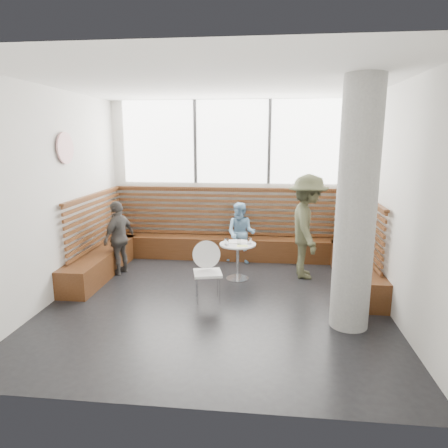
# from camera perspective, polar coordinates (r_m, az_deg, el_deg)

# --- Properties ---
(room) EXTENTS (5.00, 5.00, 3.20)m
(room) POSITION_cam_1_polar(r_m,az_deg,el_deg) (5.81, -1.07, 3.74)
(room) COLOR silver
(room) RESTS_ON ground
(booth) EXTENTS (5.00, 2.50, 1.44)m
(booth) POSITION_cam_1_polar(r_m,az_deg,el_deg) (7.78, 0.62, -3.07)
(booth) COLOR #442411
(booth) RESTS_ON ground
(concrete_column) EXTENTS (0.50, 0.50, 3.20)m
(concrete_column) POSITION_cam_1_polar(r_m,az_deg,el_deg) (5.29, 18.38, 2.25)
(concrete_column) COLOR gray
(concrete_column) RESTS_ON ground
(wall_art) EXTENTS (0.03, 0.50, 0.50)m
(wall_art) POSITION_cam_1_polar(r_m,az_deg,el_deg) (6.88, -21.75, 10.05)
(wall_art) COLOR white
(wall_art) RESTS_ON room
(cafe_table) EXTENTS (0.63, 0.63, 0.65)m
(cafe_table) POSITION_cam_1_polar(r_m,az_deg,el_deg) (7.01, 1.97, -4.29)
(cafe_table) COLOR silver
(cafe_table) RESTS_ON ground
(cafe_chair) EXTENTS (0.43, 0.42, 0.90)m
(cafe_chair) POSITION_cam_1_polar(r_m,az_deg,el_deg) (6.15, -2.27, -6.06)
(cafe_chair) COLOR white
(cafe_chair) RESTS_ON ground
(adult_man) EXTENTS (0.72, 1.21, 1.85)m
(adult_man) POSITION_cam_1_polar(r_m,az_deg,el_deg) (7.19, 11.80, -0.36)
(adult_man) COLOR #43462F
(adult_man) RESTS_ON ground
(child_back) EXTENTS (0.68, 0.58, 1.22)m
(child_back) POSITION_cam_1_polar(r_m,az_deg,el_deg) (7.90, 2.44, -1.33)
(child_back) COLOR #7EB0DB
(child_back) RESTS_ON ground
(child_left) EXTENTS (0.55, 0.85, 1.35)m
(child_left) POSITION_cam_1_polar(r_m,az_deg,el_deg) (7.52, -14.77, -1.90)
(child_left) COLOR #494642
(child_left) RESTS_ON ground
(plate_near) EXTENTS (0.21, 0.21, 0.01)m
(plate_near) POSITION_cam_1_polar(r_m,az_deg,el_deg) (7.03, 1.23, -2.62)
(plate_near) COLOR white
(plate_near) RESTS_ON cafe_table
(plate_far) EXTENTS (0.19, 0.19, 0.01)m
(plate_far) POSITION_cam_1_polar(r_m,az_deg,el_deg) (7.07, 2.45, -2.55)
(plate_far) COLOR white
(plate_far) RESTS_ON cafe_table
(glass_left) EXTENTS (0.07, 0.07, 0.12)m
(glass_left) POSITION_cam_1_polar(r_m,az_deg,el_deg) (6.87, 0.38, -2.53)
(glass_left) COLOR white
(glass_left) RESTS_ON cafe_table
(glass_mid) EXTENTS (0.06, 0.06, 0.10)m
(glass_mid) POSITION_cam_1_polar(r_m,az_deg,el_deg) (6.92, 2.18, -2.51)
(glass_mid) COLOR white
(glass_mid) RESTS_ON cafe_table
(glass_right) EXTENTS (0.07, 0.07, 0.11)m
(glass_right) POSITION_cam_1_polar(r_m,az_deg,el_deg) (6.96, 3.66, -2.38)
(glass_right) COLOR white
(glass_right) RESTS_ON cafe_table
(menu_card) EXTENTS (0.20, 0.14, 0.00)m
(menu_card) POSITION_cam_1_polar(r_m,az_deg,el_deg) (6.82, 2.64, -3.15)
(menu_card) COLOR #A5C64C
(menu_card) RESTS_ON cafe_table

